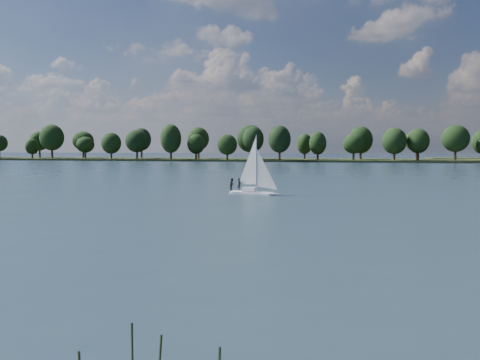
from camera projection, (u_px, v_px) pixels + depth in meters
The scene contains 4 objects.
ground at pixel (284, 174), 119.24m from camera, with size 700.00×700.00×0.00m, color #233342.
far_shore at pixel (320, 161), 228.35m from camera, with size 660.00×40.00×1.50m, color black.
sailboat at pixel (252, 177), 69.01m from camera, with size 6.39×3.07×8.10m.
treeline at pixel (299, 142), 225.96m from camera, with size 562.06×73.88×18.91m.
Camera 1 is at (16.19, -18.39, 6.27)m, focal length 40.00 mm.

